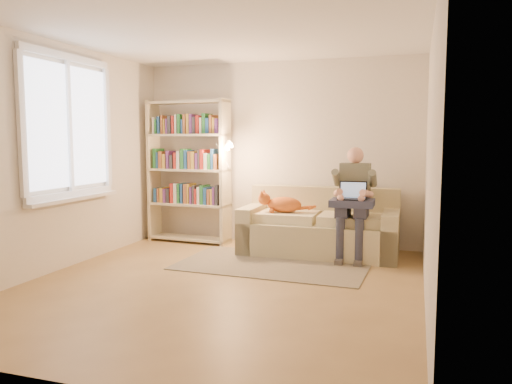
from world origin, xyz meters
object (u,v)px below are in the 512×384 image
(cat, at_px, (281,204))
(laptop, at_px, (350,195))
(person, at_px, (354,196))
(sofa, at_px, (320,230))
(bookshelf, at_px, (189,164))

(cat, distance_m, laptop, 0.94)
(person, relative_size, cat, 2.01)
(sofa, distance_m, bookshelf, 2.13)
(bookshelf, bearing_deg, cat, -7.46)
(person, xyz_separation_m, bookshelf, (-2.41, 0.31, 0.34))
(person, relative_size, bookshelf, 0.68)
(sofa, height_order, cat, sofa)
(sofa, height_order, bookshelf, bookshelf)
(cat, relative_size, laptop, 2.07)
(cat, height_order, laptop, laptop)
(person, distance_m, bookshelf, 2.45)
(cat, height_order, bookshelf, bookshelf)
(sofa, xyz_separation_m, cat, (-0.49, -0.13, 0.34))
(sofa, bearing_deg, person, -18.77)
(person, distance_m, cat, 0.95)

